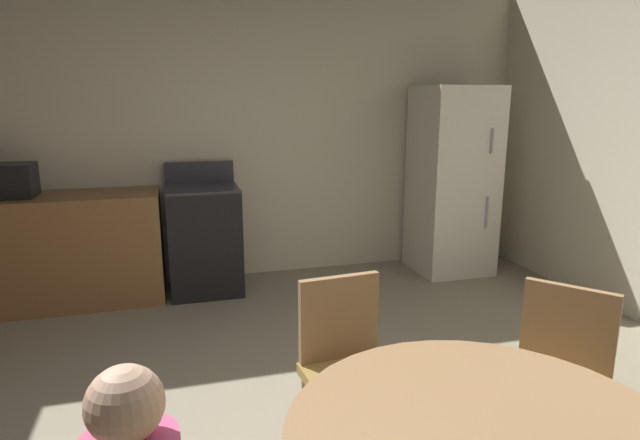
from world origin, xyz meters
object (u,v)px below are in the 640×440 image
at_px(chair_north, 349,363).
at_px(oven_range, 204,238).
at_px(chair_northeast, 558,377).
at_px(microwave, 3,181).
at_px(refrigerator, 452,181).

bearing_deg(chair_north, oven_range, -174.46).
bearing_deg(chair_northeast, oven_range, -103.99).
bearing_deg(microwave, chair_northeast, -45.62).
bearing_deg(refrigerator, chair_north, -127.40).
distance_m(refrigerator, chair_north, 3.09).
bearing_deg(oven_range, chair_north, -79.18).
distance_m(refrigerator, chair_northeast, 2.99).
bearing_deg(oven_range, microwave, -179.86).
distance_m(refrigerator, microwave, 3.82).
height_order(oven_range, chair_north, oven_range).
xyz_separation_m(microwave, chair_north, (1.96, -2.48, -0.53)).
relative_size(refrigerator, chair_north, 2.02).
bearing_deg(chair_northeast, refrigerator, -149.06).
bearing_deg(chair_northeast, microwave, -84.04).
relative_size(microwave, chair_north, 0.51).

